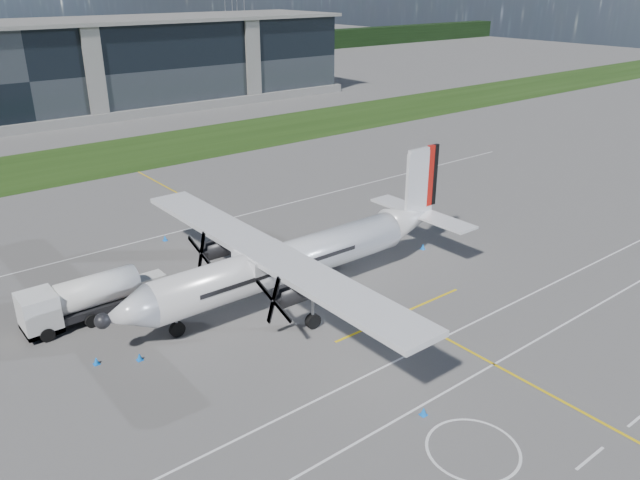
% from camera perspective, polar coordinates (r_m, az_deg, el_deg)
% --- Properties ---
extents(ground, '(400.00, 400.00, 0.00)m').
position_cam_1_polar(ground, '(79.95, -18.54, 5.71)').
color(ground, '#5E5B59').
rests_on(ground, ground).
extents(grass_strip, '(400.00, 18.00, 0.04)m').
position_cam_1_polar(grass_strip, '(87.28, -20.45, 6.83)').
color(grass_strip, '#1D380F').
rests_on(grass_strip, ground).
extents(terminal_building, '(120.00, 20.00, 15.00)m').
position_cam_1_polar(terminal_building, '(116.33, -26.33, 13.39)').
color(terminal_building, black).
rests_on(terminal_building, ground).
extents(pylon_east, '(9.00, 4.60, 30.00)m').
position_cam_1_polar(pylon_east, '(213.52, -7.84, 20.68)').
color(pylon_east, gray).
rests_on(pylon_east, ground).
extents(yellow_taxiway_centerline, '(0.20, 70.00, 0.01)m').
position_cam_1_polar(yellow_taxiway_centerline, '(55.65, -4.40, -0.39)').
color(yellow_taxiway_centerline, yellow).
rests_on(yellow_taxiway_centerline, ground).
extents(white_lane_line, '(90.00, 0.15, 0.01)m').
position_cam_1_polar(white_lane_line, '(38.29, 12.86, -12.58)').
color(white_lane_line, white).
rests_on(white_lane_line, ground).
extents(turboprop_aircraft, '(29.51, 30.60, 9.18)m').
position_cam_1_polar(turboprop_aircraft, '(45.09, -2.16, 0.30)').
color(turboprop_aircraft, white).
rests_on(turboprop_aircraft, ground).
extents(fuel_tanker_truck, '(8.35, 2.71, 3.13)m').
position_cam_1_polar(fuel_tanker_truck, '(45.54, -21.68, -5.38)').
color(fuel_tanker_truck, white).
rests_on(fuel_tanker_truck, ground).
extents(baggage_tug, '(2.57, 1.54, 1.54)m').
position_cam_1_polar(baggage_tug, '(48.17, -15.41, -4.02)').
color(baggage_tug, white).
rests_on(baggage_tug, ground).
extents(ground_crew_person, '(0.71, 0.86, 1.83)m').
position_cam_1_polar(ground_crew_person, '(45.21, -15.85, -5.71)').
color(ground_crew_person, '#F25907').
rests_on(ground_crew_person, ground).
extents(safety_cone_portwing, '(0.36, 0.36, 0.50)m').
position_cam_1_polar(safety_cone_portwing, '(35.32, 9.45, -15.19)').
color(safety_cone_portwing, blue).
rests_on(safety_cone_portwing, ground).
extents(safety_cone_nose_port, '(0.36, 0.36, 0.50)m').
position_cam_1_polar(safety_cone_nose_port, '(40.72, -16.17, -10.21)').
color(safety_cone_nose_port, blue).
rests_on(safety_cone_nose_port, ground).
extents(safety_cone_tail, '(0.36, 0.36, 0.50)m').
position_cam_1_polar(safety_cone_tail, '(55.14, 9.39, -0.59)').
color(safety_cone_tail, blue).
rests_on(safety_cone_tail, ground).
extents(safety_cone_fwd, '(0.36, 0.36, 0.50)m').
position_cam_1_polar(safety_cone_fwd, '(41.14, -19.78, -10.34)').
color(safety_cone_fwd, blue).
rests_on(safety_cone_fwd, ground).
extents(safety_cone_stbdwing, '(0.36, 0.36, 0.50)m').
position_cam_1_polar(safety_cone_stbdwing, '(57.90, -14.00, 0.18)').
color(safety_cone_stbdwing, blue).
rests_on(safety_cone_stbdwing, ground).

